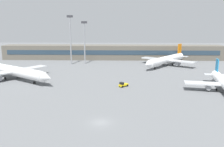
# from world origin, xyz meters

# --- Properties ---
(ground_plane) EXTENTS (400.00, 400.00, 0.00)m
(ground_plane) POSITION_xyz_m (0.00, 40.00, 0.00)
(ground_plane) COLOR slate
(terminal_building) EXTENTS (139.06, 12.13, 9.00)m
(terminal_building) POSITION_xyz_m (0.00, 99.67, 4.50)
(terminal_building) COLOR #5B564C
(terminal_building) RESTS_ON ground_plane
(airplane_mid) EXTENTS (39.33, 29.53, 11.23)m
(airplane_mid) POSITION_xyz_m (-38.28, 41.64, 3.42)
(airplane_mid) COLOR silver
(airplane_mid) RESTS_ON ground_plane
(airplane_far) EXTENTS (30.11, 36.63, 10.83)m
(airplane_far) POSITION_xyz_m (29.84, 75.70, 3.30)
(airplane_far) COLOR white
(airplane_far) RESTS_ON ground_plane
(baggage_tug_yellow) EXTENTS (3.65, 3.56, 1.75)m
(baggage_tug_yellow) POSITION_xyz_m (5.66, 31.31, 0.80)
(baggage_tug_yellow) COLOR yellow
(baggage_tug_yellow) RESTS_ON ground_plane
(floodlight_tower_west) EXTENTS (3.20, 0.80, 26.91)m
(floodlight_tower_west) POSITION_xyz_m (-22.62, 79.06, 15.49)
(floodlight_tower_west) COLOR gray
(floodlight_tower_west) RESTS_ON ground_plane
(floodlight_tower_east) EXTENTS (3.20, 0.80, 23.76)m
(floodlight_tower_east) POSITION_xyz_m (-15.17, 81.00, 13.86)
(floodlight_tower_east) COLOR gray
(floodlight_tower_east) RESTS_ON ground_plane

